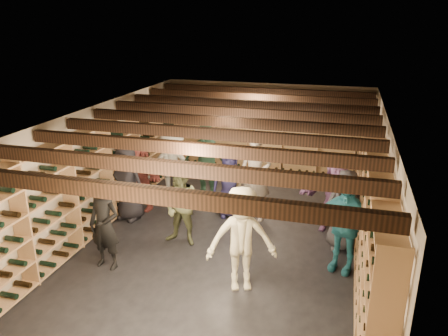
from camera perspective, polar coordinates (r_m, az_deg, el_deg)
name	(u,v)px	position (r m, az deg, el deg)	size (l,w,h in m)	color
ground	(227,234)	(8.72, 0.43, -8.58)	(8.00, 8.00, 0.00)	black
walls	(227,177)	(8.23, 0.45, -1.16)	(5.52, 8.02, 2.40)	#B5A78D
ceiling	(228,114)	(7.89, 0.47, 7.03)	(5.50, 8.00, 0.01)	#BEB7A3
ceiling_joists	(228,122)	(7.92, 0.47, 6.04)	(5.40, 7.12, 0.18)	black
wine_rack_left	(107,171)	(9.25, -15.09, -0.34)	(0.32, 7.50, 2.15)	#AC7E53
wine_rack_right	(369,198)	(8.03, 18.45, -3.68)	(0.32, 7.50, 2.15)	#AC7E53
wine_rack_back	(265,134)	(11.83, 5.39, 4.50)	(4.70, 0.30, 2.15)	#AC7E53
crate_stack_left	(241,193)	(9.72, 2.25, -3.32)	(0.57, 0.46, 0.68)	#A18455
crate_stack_right	(242,191)	(10.29, 2.32, -3.03)	(0.58, 0.46, 0.34)	#A18455
crate_loose	(247,192)	(10.46, 2.99, -3.16)	(0.50, 0.33, 0.17)	#A18455
person_0	(128,183)	(9.25, -12.48, -1.90)	(0.79, 0.51, 1.61)	black
person_1	(104,225)	(7.59, -15.35, -7.21)	(0.57, 0.37, 1.56)	black
person_2	(182,207)	(8.09, -5.46, -5.06)	(0.73, 0.57, 1.50)	#5A603B
person_3	(242,240)	(6.73, 2.32, -9.33)	(1.10, 0.63, 1.70)	beige
person_4	(344,225)	(7.48, 15.41, -7.22)	(0.97, 0.40, 1.65)	teal
person_5	(140,174)	(9.71, -10.98, -0.79)	(1.49, 0.47, 1.60)	brown
person_6	(229,183)	(9.19, 0.68, -1.96)	(0.73, 0.47, 1.49)	#1F1D43
person_7	(255,176)	(9.00, 4.07, -1.08)	(0.69, 0.45, 1.90)	gray
person_9	(171,166)	(10.04, -6.95, 0.31)	(1.08, 0.62, 1.67)	#A7A597
person_10	(206,164)	(9.72, -2.41, 0.48)	(1.11, 0.46, 1.89)	#244431
person_11	(336,194)	(8.83, 14.37, -3.37)	(1.41, 0.45, 1.53)	#83568C
person_12	(345,210)	(8.18, 15.49, -5.34)	(0.75, 0.48, 1.52)	#303034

